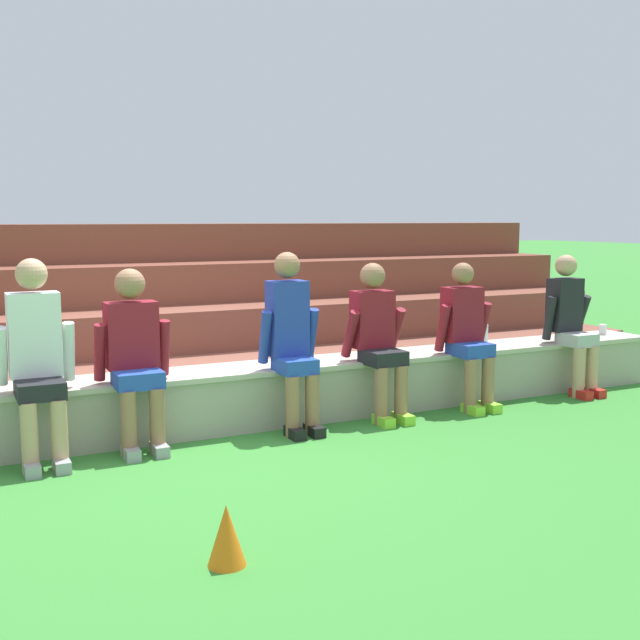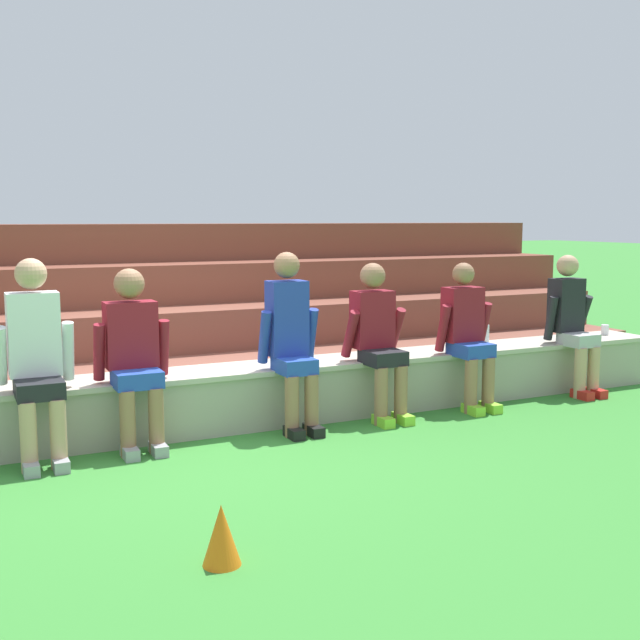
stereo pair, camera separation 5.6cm
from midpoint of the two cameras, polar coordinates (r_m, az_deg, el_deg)
name	(u,v)px [view 1 (the left image)]	position (r m, az deg, el deg)	size (l,w,h in m)	color
ground_plane	(193,441)	(6.05, -9.50, -8.71)	(80.00, 80.00, 0.00)	#388433
stone_seating_wall	(183,401)	(6.22, -10.23, -5.84)	(9.56, 0.55, 0.48)	#A8A08E
brick_bleachers	(123,325)	(8.14, -14.35, -0.33)	(10.66, 2.43, 1.61)	brown
person_far_left	(37,356)	(5.67, -20.24, -2.49)	(0.52, 0.59, 1.40)	tan
person_left_of_center	(134,353)	(5.80, -13.66, -2.36)	(0.55, 0.55, 1.31)	#996B4C
person_center	(291,338)	(6.14, -2.36, -1.33)	(0.48, 0.53, 1.41)	#996B4C
person_right_of_center	(378,336)	(6.53, 4.00, -1.20)	(0.52, 0.58, 1.30)	#996B4C
person_far_right	(467,332)	(6.99, 10.46, -0.88)	(0.52, 0.52, 1.28)	#996B4C
person_rightmost_edge	(571,321)	(7.83, 17.66, -0.06)	(0.48, 0.56, 1.32)	tan
water_bottle_mid_left	(484,334)	(7.54, 11.66, -1.03)	(0.08, 0.08, 0.22)	silver
water_bottle_mid_right	(311,350)	(6.54, -0.94, -2.21)	(0.06, 0.06, 0.21)	silver
plastic_cup_right_end	(603,329)	(8.56, 19.76, -0.65)	(0.08, 0.08, 0.10)	white
sports_cone	(227,535)	(3.94, -7.26, -15.31)	(0.19, 0.19, 0.30)	orange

